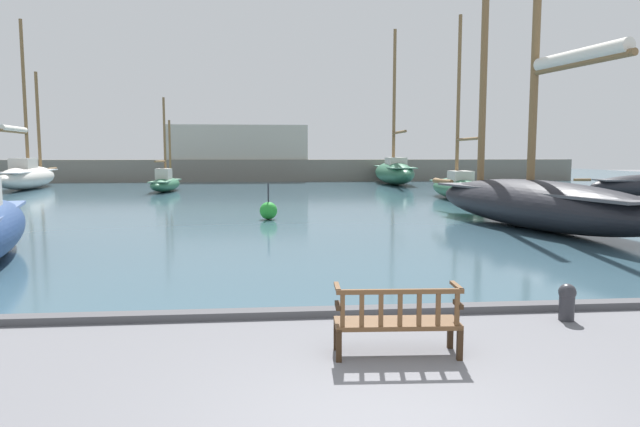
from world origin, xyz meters
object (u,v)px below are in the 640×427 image
object	(u,v)px
sailboat_far_starboard	(27,174)
sailboat_mid_starboard	(535,194)
sailboat_mid_port	(165,182)
channel_buoy	(268,211)
park_bench	(397,320)
sailboat_outer_port	(394,171)
mooring_bollard	(567,300)
sailboat_centre_channel	(457,186)

from	to	relation	value
sailboat_far_starboard	sailboat_mid_starboard	world-z (taller)	sailboat_mid_starboard
sailboat_mid_port	channel_buoy	size ratio (longest dim) A/B	4.49
park_bench	sailboat_far_starboard	xyz separation A→B (m)	(-18.47, 35.07, 0.65)
sailboat_mid_port	sailboat_mid_starboard	distance (m)	25.47
sailboat_outer_port	mooring_bollard	size ratio (longest dim) A/B	21.27
park_bench	sailboat_far_starboard	size ratio (longest dim) A/B	0.13
sailboat_centre_channel	sailboat_far_starboard	bearing A→B (deg)	156.98
park_bench	sailboat_mid_starboard	xyz separation A→B (m)	(7.34, 11.37, 0.75)
sailboat_far_starboard	mooring_bollard	bearing A→B (deg)	-57.56
park_bench	sailboat_mid_port	xyz separation A→B (m)	(-8.31, 31.46, 0.22)
sailboat_centre_channel	park_bench	bearing A→B (deg)	-110.61
park_bench	sailboat_mid_port	distance (m)	32.54
sailboat_centre_channel	sailboat_outer_port	distance (m)	15.28
park_bench	sailboat_mid_starboard	world-z (taller)	sailboat_mid_starboard
sailboat_far_starboard	channel_buoy	xyz separation A→B (m)	(16.89, -20.35, -0.70)
park_bench	sailboat_centre_channel	xyz separation A→B (m)	(8.83, 23.47, 0.34)
sailboat_centre_channel	sailboat_mid_starboard	distance (m)	12.20
sailboat_far_starboard	sailboat_outer_port	world-z (taller)	sailboat_outer_port
sailboat_far_starboard	sailboat_centre_channel	xyz separation A→B (m)	(27.30, -11.60, -0.31)
sailboat_outer_port	mooring_bollard	world-z (taller)	sailboat_outer_port
sailboat_centre_channel	sailboat_mid_port	xyz separation A→B (m)	(-17.14, 7.99, -0.13)
mooring_bollard	channel_buoy	bearing A→B (deg)	108.83
sailboat_centre_channel	sailboat_mid_port	world-z (taller)	sailboat_centre_channel
sailboat_outer_port	sailboat_far_starboard	bearing A→B (deg)	-172.29
sailboat_mid_port	sailboat_mid_starboard	world-z (taller)	sailboat_mid_starboard
sailboat_mid_starboard	sailboat_outer_port	bearing A→B (deg)	87.12
sailboat_far_starboard	channel_buoy	size ratio (longest dim) A/B	9.15
sailboat_mid_port	sailboat_mid_starboard	bearing A→B (deg)	-52.07
sailboat_outer_port	mooring_bollard	distance (m)	37.91
sailboat_mid_port	sailboat_far_starboard	bearing A→B (deg)	160.44
sailboat_mid_port	mooring_bollard	distance (m)	32.22
sailboat_outer_port	sailboat_mid_starboard	world-z (taller)	sailboat_mid_starboard
channel_buoy	sailboat_mid_port	bearing A→B (deg)	111.90
sailboat_centre_channel	sailboat_mid_starboard	world-z (taller)	sailboat_mid_starboard
sailboat_mid_port	sailboat_mid_starboard	xyz separation A→B (m)	(15.65, -20.08, 0.53)
sailboat_mid_starboard	sailboat_centre_channel	bearing A→B (deg)	83.01
mooring_bollard	channel_buoy	xyz separation A→B (m)	(-4.58, 13.44, 0.10)
park_bench	sailboat_centre_channel	size ratio (longest dim) A/B	0.16
sailboat_centre_channel	channel_buoy	bearing A→B (deg)	-139.96
sailboat_mid_starboard	mooring_bollard	distance (m)	11.02
sailboat_centre_channel	mooring_bollard	size ratio (longest dim) A/B	17.05
sailboat_outer_port	channel_buoy	size ratio (longest dim) A/B	9.04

